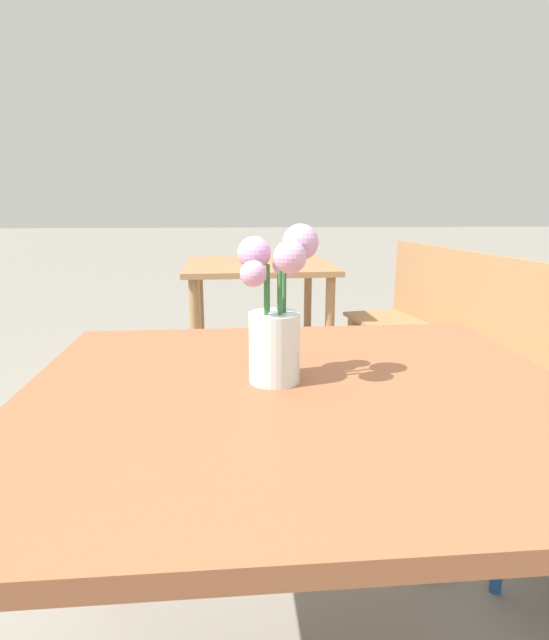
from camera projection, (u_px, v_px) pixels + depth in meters
The scene contains 4 objects.
table_front at pixel (301, 437), 0.91m from camera, with size 1.01×0.90×0.75m.
flower_vase at pixel (276, 319), 0.90m from camera, with size 0.14×0.14×0.29m.
bench_near at pixel (479, 347), 2.12m from camera, with size 0.71×1.78×0.85m.
table_back at pixel (258, 282), 2.88m from camera, with size 0.86×0.83×0.73m.
Camera 1 is at (-0.10, -0.83, 1.07)m, focal length 28.00 mm.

